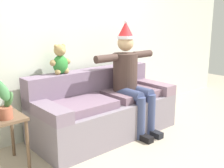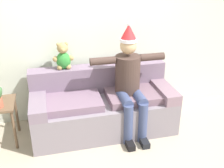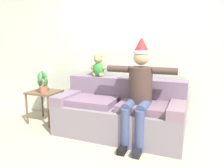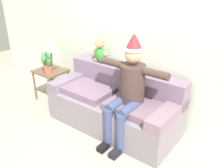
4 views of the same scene
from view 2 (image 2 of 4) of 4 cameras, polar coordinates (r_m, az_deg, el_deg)
back_wall at (r=4.04m, az=-3.72°, el=11.48°), size 7.00×0.10×2.70m
couch at (r=3.94m, az=-1.97°, el=-4.59°), size 1.98×0.85×0.87m
person_seated at (r=3.67m, az=3.68°, el=0.92°), size 1.02×0.77×1.55m
teddy_bear at (r=3.83m, az=-10.11°, el=5.52°), size 0.29×0.17×0.38m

